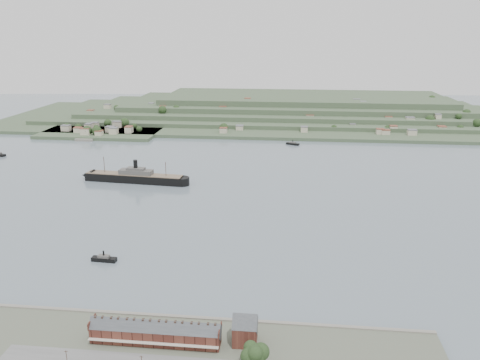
# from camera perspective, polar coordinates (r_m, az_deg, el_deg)

# --- Properties ---
(ground) EXTENTS (1400.00, 1400.00, 0.00)m
(ground) POSITION_cam_1_polar(r_m,az_deg,el_deg) (357.35, -1.28, -3.26)
(ground) COLOR slate
(ground) RESTS_ON ground
(terrace_row) EXTENTS (55.60, 9.80, 11.07)m
(terrace_row) POSITION_cam_1_polar(r_m,az_deg,el_deg) (209.65, -10.27, -17.82)
(terrace_row) COLOR #411D17
(terrace_row) RESTS_ON ground
(gabled_building) EXTENTS (10.40, 10.18, 14.09)m
(gabled_building) POSITION_cam_1_polar(r_m,az_deg,el_deg) (205.88, 0.62, -17.77)
(gabled_building) COLOR #411D17
(gabled_building) RESTS_ON ground
(far_peninsula) EXTENTS (760.00, 309.00, 30.00)m
(far_peninsula) POSITION_cam_1_polar(r_m,az_deg,el_deg) (733.47, 4.84, 8.52)
(far_peninsula) COLOR #3D5136
(far_peninsula) RESTS_ON ground
(steamship) EXTENTS (101.25, 20.05, 24.28)m
(steamship) POSITION_cam_1_polar(r_m,az_deg,el_deg) (424.98, -13.06, 0.36)
(steamship) COLOR black
(steamship) RESTS_ON ground
(tugboat) EXTENTS (14.88, 4.82, 6.60)m
(tugboat) POSITION_cam_1_polar(r_m,az_deg,el_deg) (286.43, -16.24, -9.19)
(tugboat) COLOR black
(tugboat) RESTS_ON ground
(ferry_east) EXTENTS (16.28, 10.17, 5.93)m
(ferry_east) POSITION_cam_1_polar(r_m,az_deg,el_deg) (555.83, 6.44, 4.43)
(ferry_east) COLOR black
(ferry_east) RESTS_ON ground
(fig_tree) EXTENTS (11.12, 9.63, 12.41)m
(fig_tree) POSITION_cam_1_polar(r_m,az_deg,el_deg) (191.06, 1.80, -20.48)
(fig_tree) COLOR #412B1E
(fig_tree) RESTS_ON ground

